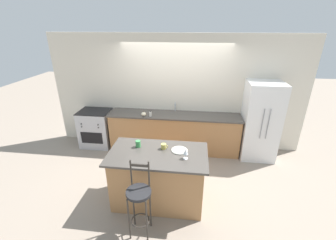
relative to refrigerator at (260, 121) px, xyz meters
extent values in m
plane|color=gray|center=(-1.93, -0.29, -0.88)|extent=(18.00, 18.00, 0.00)
cube|color=beige|center=(-1.93, 0.36, 0.47)|extent=(6.00, 0.07, 2.70)
cube|color=#A87547|center=(-1.93, 0.06, -0.43)|extent=(3.04, 0.60, 0.89)
cube|color=#47423D|center=(-1.93, 0.06, 0.03)|extent=(3.08, 0.64, 0.03)
cube|color=black|center=(-1.93, 0.06, 0.04)|extent=(0.56, 0.33, 0.01)
cylinder|color=#ADAFB5|center=(-1.93, 0.27, 0.16)|extent=(0.02, 0.02, 0.22)
cylinder|color=#ADAFB5|center=(-1.93, 0.21, 0.26)|extent=(0.02, 0.12, 0.02)
cube|color=#A87547|center=(-2.02, -1.73, -0.42)|extent=(1.48, 0.78, 0.92)
cube|color=#47423D|center=(-2.02, -1.73, 0.06)|extent=(1.60, 0.90, 0.03)
cube|color=white|center=(0.00, 0.00, 0.00)|extent=(0.75, 0.69, 1.76)
cylinder|color=#939399|center=(-0.06, -0.36, 0.09)|extent=(0.02, 0.02, 0.67)
cylinder|color=#939399|center=(0.06, -0.36, 0.09)|extent=(0.02, 0.02, 0.67)
cube|color=#B7B7BC|center=(-3.89, 0.04, -0.43)|extent=(0.74, 0.61, 0.91)
cube|color=black|center=(-3.89, -0.27, -0.54)|extent=(0.53, 0.01, 0.29)
cube|color=black|center=(-3.89, 0.04, 0.03)|extent=(0.74, 0.61, 0.02)
cylinder|color=black|center=(-4.09, -0.28, -0.17)|extent=(0.03, 0.02, 0.03)
cylinder|color=black|center=(-3.68, -0.28, -0.17)|extent=(0.03, 0.02, 0.03)
cylinder|color=black|center=(-4.09, -0.28, -0.25)|extent=(0.03, 0.02, 0.03)
cylinder|color=black|center=(-3.68, -0.28, -0.25)|extent=(0.03, 0.02, 0.03)
cylinder|color=#332D28|center=(-2.30, -2.55, -0.52)|extent=(0.02, 0.02, 0.73)
cylinder|color=#332D28|center=(-2.05, -2.55, -0.52)|extent=(0.02, 0.02, 0.73)
cylinder|color=#332D28|center=(-2.30, -2.30, -0.52)|extent=(0.02, 0.02, 0.73)
cylinder|color=#332D28|center=(-2.05, -2.30, -0.52)|extent=(0.02, 0.02, 0.73)
torus|color=#332D28|center=(-2.17, -2.43, -0.65)|extent=(0.27, 0.27, 0.02)
cylinder|color=#232326|center=(-2.17, -2.43, -0.13)|extent=(0.35, 0.35, 0.04)
cylinder|color=#332D28|center=(-2.30, -2.30, 0.10)|extent=(0.02, 0.02, 0.41)
cylinder|color=#332D28|center=(-2.05, -2.30, 0.10)|extent=(0.02, 0.02, 0.41)
cube|color=#332D28|center=(-2.17, -2.30, 0.23)|extent=(0.25, 0.02, 0.04)
cylinder|color=beige|center=(-1.68, -1.61, 0.09)|extent=(0.27, 0.27, 0.01)
torus|color=beige|center=(-1.68, -1.61, 0.09)|extent=(0.26, 0.26, 0.01)
cylinder|color=white|center=(-1.57, -1.83, 0.08)|extent=(0.07, 0.07, 0.00)
cylinder|color=white|center=(-1.57, -1.83, 0.12)|extent=(0.01, 0.01, 0.08)
cone|color=white|center=(-1.57, -1.83, 0.21)|extent=(0.08, 0.08, 0.09)
cylinder|color=#C1B251|center=(-1.95, -1.58, 0.12)|extent=(0.09, 0.09, 0.09)
torus|color=#C1B251|center=(-1.90, -1.58, 0.13)|extent=(0.06, 0.01, 0.06)
cylinder|color=#3D934C|center=(-2.38, -1.57, 0.14)|extent=(0.09, 0.09, 0.11)
ellipsoid|color=beige|center=(-2.61, -0.14, 0.09)|extent=(0.12, 0.12, 0.09)
cylinder|color=brown|center=(-2.61, -0.14, 0.15)|extent=(0.02, 0.02, 0.02)
cylinder|color=silver|center=(-2.45, -0.13, 0.10)|extent=(0.06, 0.06, 0.10)
cylinder|color=black|center=(-2.45, -0.13, 0.16)|extent=(0.02, 0.02, 0.03)
camera|label=1|loc=(-1.47, -4.79, 2.01)|focal=24.00mm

